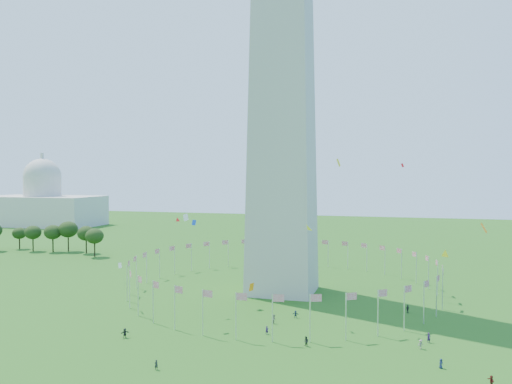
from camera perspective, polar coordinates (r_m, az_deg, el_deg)
ground at (r=89.24m, az=-4.41°, el=-18.46°), size 600.00×600.00×0.00m
flag_ring at (r=134.36m, az=3.04°, el=-9.46°), size 80.24×80.24×9.00m
capitol_building at (r=332.41m, az=-23.21°, el=0.43°), size 70.00×35.00×46.00m
crowd at (r=90.58m, az=1.17°, el=-17.55°), size 97.95×73.29×1.96m
kites_aloft at (r=105.93m, az=4.49°, el=-4.38°), size 100.57×84.75×36.30m
tree_line_west at (r=217.09m, az=-22.44°, el=-4.97°), size 55.41×16.03×12.02m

